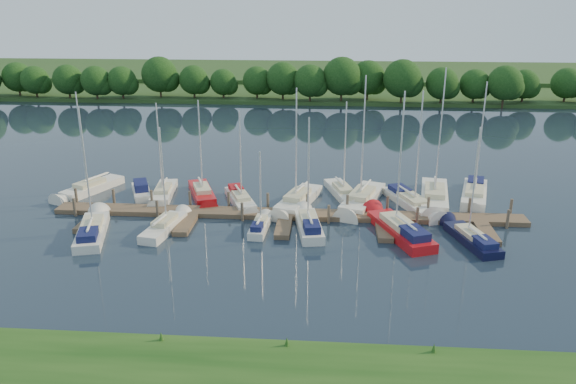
# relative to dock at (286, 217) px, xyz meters

# --- Properties ---
(ground) EXTENTS (260.00, 260.00, 0.00)m
(ground) POSITION_rel_dock_xyz_m (0.00, -7.31, -0.20)
(ground) COLOR #17212F
(ground) RESTS_ON ground
(dock) EXTENTS (40.00, 6.00, 0.40)m
(dock) POSITION_rel_dock_xyz_m (0.00, 0.00, 0.00)
(dock) COLOR brown
(dock) RESTS_ON ground
(mooring_pilings) EXTENTS (38.24, 2.84, 2.00)m
(mooring_pilings) POSITION_rel_dock_xyz_m (0.00, 1.13, 0.40)
(mooring_pilings) COLOR #473D33
(mooring_pilings) RESTS_ON ground
(far_shore) EXTENTS (180.00, 30.00, 0.60)m
(far_shore) POSITION_rel_dock_xyz_m (0.00, 67.69, 0.10)
(far_shore) COLOR #214119
(far_shore) RESTS_ON ground
(distant_hill) EXTENTS (220.00, 40.00, 1.40)m
(distant_hill) POSITION_rel_dock_xyz_m (0.00, 92.69, 0.50)
(distant_hill) COLOR #335023
(distant_hill) RESTS_ON ground
(treeline) EXTENTS (146.40, 10.18, 8.31)m
(treeline) POSITION_rel_dock_xyz_m (3.75, 54.26, 3.86)
(treeline) COLOR #38281C
(treeline) RESTS_ON ground
(sailboat_n_0) EXTENTS (4.41, 7.69, 10.08)m
(sailboat_n_0) POSITION_rel_dock_xyz_m (-19.30, 5.55, 0.08)
(sailboat_n_0) COLOR silver
(sailboat_n_0) RESTS_ON ground
(motorboat) EXTENTS (3.12, 5.22, 1.68)m
(motorboat) POSITION_rel_dock_xyz_m (-14.01, 4.89, 0.15)
(motorboat) COLOR silver
(motorboat) RESTS_ON ground
(sailboat_n_2) EXTENTS (2.43, 7.30, 9.21)m
(sailboat_n_2) POSITION_rel_dock_xyz_m (-11.91, 4.85, 0.07)
(sailboat_n_2) COLOR silver
(sailboat_n_2) RESTS_ON ground
(sailboat_n_3) EXTENTS (3.88, 7.35, 9.57)m
(sailboat_n_3) POSITION_rel_dock_xyz_m (-8.19, 4.88, 0.08)
(sailboat_n_3) COLOR #B11015
(sailboat_n_3) RESTS_ON ground
(sailboat_n_4) EXTENTS (3.75, 6.86, 8.89)m
(sailboat_n_4) POSITION_rel_dock_xyz_m (-4.38, 3.56, 0.11)
(sailboat_n_4) COLOR silver
(sailboat_n_4) RESTS_ON ground
(sailboat_n_5) EXTENTS (4.14, 8.57, 11.03)m
(sailboat_n_5) POSITION_rel_dock_xyz_m (0.75, 3.45, 0.08)
(sailboat_n_5) COLOR silver
(sailboat_n_5) RESTS_ON ground
(sailboat_n_6) EXTENTS (3.45, 7.32, 9.30)m
(sailboat_n_6) POSITION_rel_dock_xyz_m (4.89, 6.28, 0.07)
(sailboat_n_6) COLOR silver
(sailboat_n_6) RESTS_ON ground
(sailboat_n_7) EXTENTS (4.66, 9.42, 12.03)m
(sailboat_n_7) POSITION_rel_dock_xyz_m (6.51, 4.16, 0.08)
(sailboat_n_7) COLOR silver
(sailboat_n_7) RESTS_ON ground
(sailboat_n_8) EXTENTS (4.58, 8.45, 10.73)m
(sailboat_n_8) POSITION_rel_dock_xyz_m (11.04, 3.96, 0.10)
(sailboat_n_8) COLOR silver
(sailboat_n_8) RESTS_ON ground
(sailboat_n_9) EXTENTS (3.67, 10.00, 12.56)m
(sailboat_n_9) POSITION_rel_dock_xyz_m (13.22, 5.41, 0.08)
(sailboat_n_9) COLOR silver
(sailboat_n_9) RESTS_ON ground
(sailboat_n_10) EXTENTS (4.01, 8.96, 11.20)m
(sailboat_n_10) POSITION_rel_dock_xyz_m (17.07, 6.56, 0.11)
(sailboat_n_10) COLOR silver
(sailboat_n_10) RESTS_ON ground
(sailboat_s_0) EXTENTS (3.72, 8.29, 10.52)m
(sailboat_s_0) POSITION_rel_dock_xyz_m (-14.91, -4.37, 0.13)
(sailboat_s_0) COLOR silver
(sailboat_s_0) RESTS_ON ground
(sailboat_s_1) EXTENTS (2.55, 6.79, 8.77)m
(sailboat_s_1) POSITION_rel_dock_xyz_m (-9.45, -3.06, 0.08)
(sailboat_s_1) COLOR silver
(sailboat_s_1) RESTS_ON ground
(sailboat_s_2) EXTENTS (1.48, 5.14, 6.77)m
(sailboat_s_2) POSITION_rel_dock_xyz_m (-1.86, -2.46, 0.12)
(sailboat_s_2) COLOR silver
(sailboat_s_2) RESTS_ON ground
(sailboat_s_3) EXTENTS (2.72, 7.35, 9.54)m
(sailboat_s_3) POSITION_rel_dock_xyz_m (2.00, -2.12, 0.14)
(sailboat_s_3) COLOR silver
(sailboat_s_3) RESTS_ON ground
(sailboat_s_4) EXTENTS (4.82, 9.03, 11.68)m
(sailboat_s_4) POSITION_rel_dock_xyz_m (9.11, -2.46, 0.14)
(sailboat_s_4) COLOR #B11015
(sailboat_s_4) RESTS_ON ground
(sailboat_s_5) EXTENTS (3.36, 7.26, 9.20)m
(sailboat_s_5) POSITION_rel_dock_xyz_m (14.43, -3.59, 0.11)
(sailboat_s_5) COLOR black
(sailboat_s_5) RESTS_ON ground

